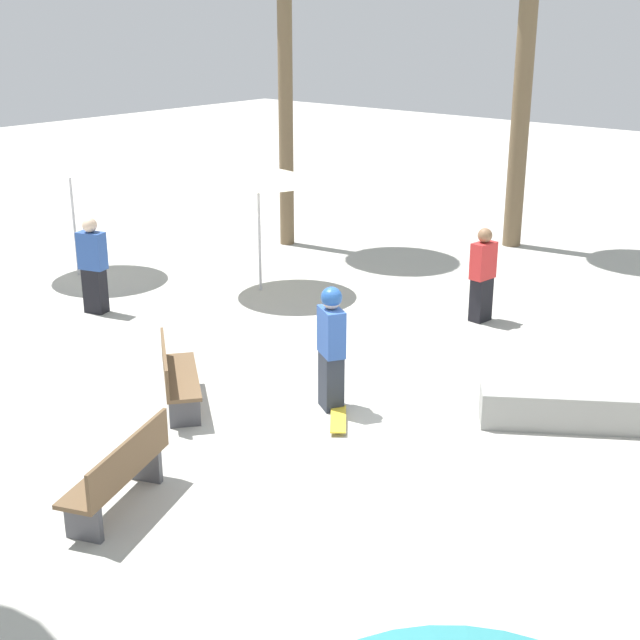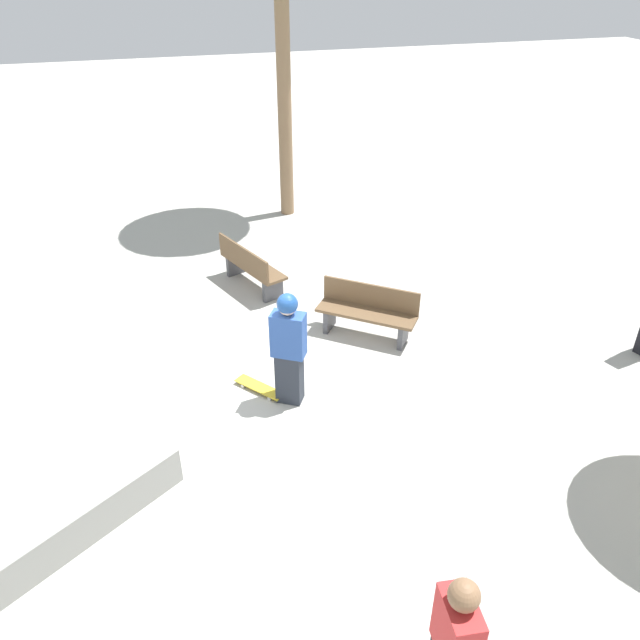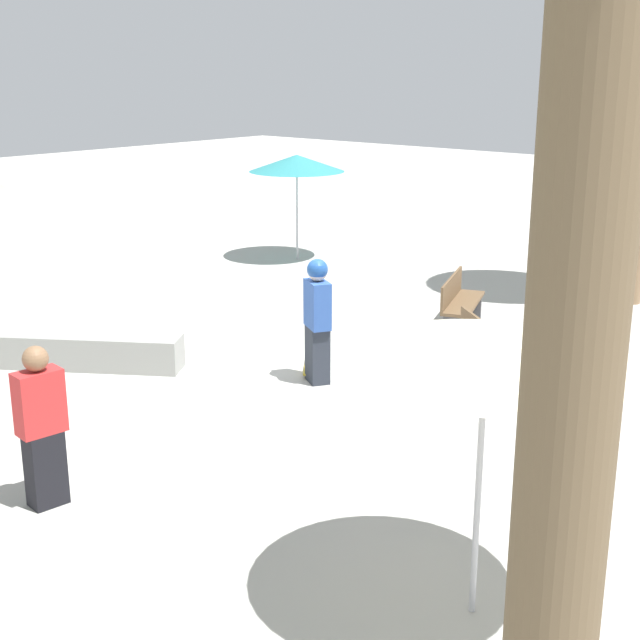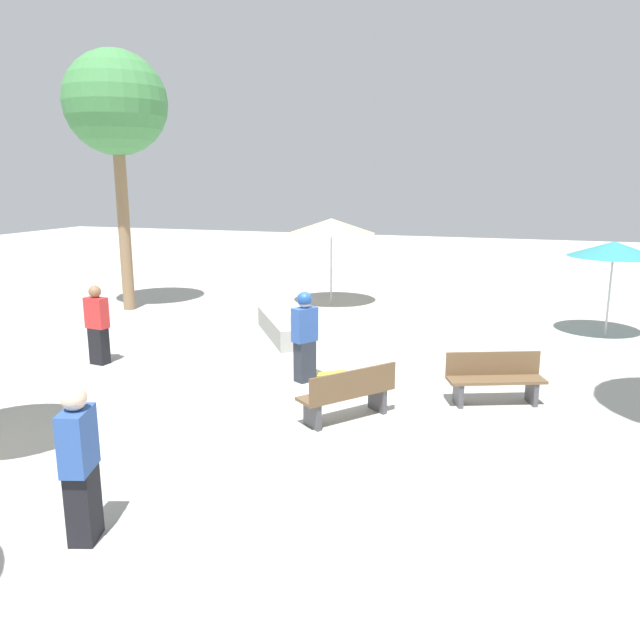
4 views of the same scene
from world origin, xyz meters
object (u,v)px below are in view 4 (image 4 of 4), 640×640
(concrete_ledge, at_px, (279,327))
(bench_far, at_px, (348,394))
(bench_near, at_px, (495,379))
(skateboard, at_px, (327,374))
(palm_tree_right, at_px, (116,106))
(shade_umbrella_teal, at_px, (614,249))
(bystander_watching, at_px, (97,325))
(bystander_far, at_px, (80,465))
(shade_umbrella_tan, at_px, (331,226))
(skater_main, at_px, (305,333))

(concrete_ledge, distance_m, bench_far, 5.39)
(concrete_ledge, bearing_deg, bench_near, 59.71)
(skateboard, bearing_deg, palm_tree_right, 112.03)
(shade_umbrella_teal, height_order, bystander_watching, shade_umbrella_teal)
(shade_umbrella_teal, distance_m, bystander_far, 12.71)
(shade_umbrella_tan, distance_m, bystander_far, 12.83)
(concrete_ledge, distance_m, palm_tree_right, 7.71)
(bystander_watching, bearing_deg, shade_umbrella_tan, 76.98)
(concrete_ledge, relative_size, bench_far, 1.70)
(concrete_ledge, relative_size, shade_umbrella_teal, 1.15)
(concrete_ledge, xyz_separation_m, shade_umbrella_teal, (-2.59, 7.35, 1.84))
(skater_main, relative_size, shade_umbrella_tan, 0.66)
(skater_main, bearing_deg, skateboard, -8.88)
(bystander_watching, bearing_deg, bench_far, -6.51)
(bystander_far, bearing_deg, skateboard, -24.37)
(palm_tree_right, bearing_deg, bystander_watching, 29.21)
(bystander_watching, bearing_deg, concrete_ledge, 56.87)
(skateboard, bearing_deg, bench_near, -46.87)
(concrete_ledge, height_order, bench_far, bench_far)
(shade_umbrella_tan, bearing_deg, bystander_watching, -19.62)
(concrete_ledge, bearing_deg, skater_main, 30.36)
(skateboard, relative_size, bench_near, 0.46)
(shade_umbrella_teal, distance_m, palm_tree_right, 13.18)
(bench_far, height_order, shade_umbrella_tan, shade_umbrella_tan)
(skateboard, height_order, bench_near, bench_near)
(bench_far, bearing_deg, palm_tree_right, 91.81)
(skater_main, distance_m, bench_far, 2.11)
(skateboard, distance_m, bystander_watching, 4.74)
(skater_main, xyz_separation_m, bystander_far, (5.64, -0.38, -0.07))
(palm_tree_right, bearing_deg, shade_umbrella_tan, 115.38)
(skateboard, relative_size, bystander_watching, 0.47)
(concrete_ledge, distance_m, bystander_watching, 4.16)
(shade_umbrella_teal, bearing_deg, palm_tree_right, -85.70)
(bench_far, xyz_separation_m, bystander_far, (4.05, -1.68, 0.42))
(bench_near, bearing_deg, skater_main, -23.26)
(skater_main, height_order, palm_tree_right, palm_tree_right)
(bystander_watching, bearing_deg, shade_umbrella_teal, 36.58)
(concrete_ledge, bearing_deg, skateboard, 38.49)
(skater_main, relative_size, bystander_watching, 1.05)
(skater_main, distance_m, shade_umbrella_teal, 7.96)
(bench_far, xyz_separation_m, palm_tree_right, (-6.11, -8.31, 5.15))
(bench_near, relative_size, bystander_far, 0.98)
(bystander_far, bearing_deg, palm_tree_right, 15.32)
(bench_near, bearing_deg, shade_umbrella_teal, -133.94)
(concrete_ledge, height_order, shade_umbrella_teal, shade_umbrella_teal)
(skateboard, relative_size, palm_tree_right, 0.11)
(skater_main, bearing_deg, bystander_far, -153.33)
(concrete_ledge, relative_size, bystander_watching, 1.62)
(skateboard, distance_m, palm_tree_right, 10.06)
(skater_main, distance_m, bystander_watching, 4.34)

